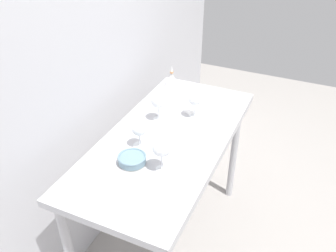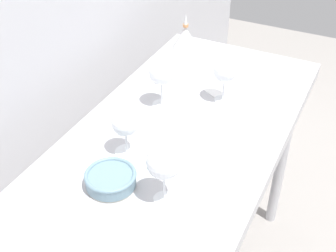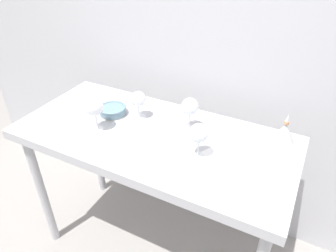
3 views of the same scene
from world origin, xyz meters
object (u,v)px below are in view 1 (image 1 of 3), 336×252
Objects in this scene: wine_glass_far_right at (158,102)px; tasting_bowl at (132,159)px; wine_glass_far_left at (139,129)px; tasting_sheet_upper at (189,104)px; decanter_funnel at (172,79)px; wine_glass_near_left at (162,148)px; wine_glass_near_right at (195,99)px.

wine_glass_far_right is 0.44m from tasting_bowl.
wine_glass_far_left is 0.55m from tasting_sheet_upper.
wine_glass_near_left is at bearing -158.98° from decanter_funnel.
wine_glass_near_right reaches higher than wine_glass_far_left.
wine_glass_near_left is 0.92m from decanter_funnel.
wine_glass_near_left reaches higher than decanter_funnel.
tasting_bowl is at bearing -166.57° from wine_glass_far_left.
decanter_funnel reaches higher than tasting_sheet_upper.
wine_glass_near_left reaches higher than wine_glass_near_right.
wine_glass_far_right is 0.22m from wine_glass_near_right.
tasting_bowl is 0.89m from decanter_funnel.
wine_glass_far_left is (0.13, 0.19, -0.02)m from wine_glass_near_left.
tasting_bowl is (-0.68, 0.04, 0.02)m from tasting_sheet_upper.
wine_glass_far_right is 1.12× the size of decanter_funnel.
wine_glass_near_right is 0.58m from tasting_bowl.
wine_glass_far_left is 0.17m from tasting_bowl.
wine_glass_near_left is 0.69m from tasting_sheet_upper.
wine_glass_far_left is (-0.28, -0.02, -0.02)m from wine_glass_far_right.
wine_glass_near_right is 0.64× the size of tasting_sheet_upper.
tasting_sheet_upper is at bearing 34.74° from wine_glass_near_right.
wine_glass_near_right reaches higher than decanter_funnel.
tasting_sheet_upper is 1.80× the size of tasting_bowl.
wine_glass_near_left is at bearing -152.23° from wine_glass_far_right.
decanter_funnel reaches higher than tasting_bowl.
decanter_funnel is (0.44, 0.11, -0.08)m from wine_glass_far_right.
wine_glass_far_right is 0.66× the size of tasting_sheet_upper.
decanter_funnel is at bearing 42.76° from wine_glass_near_right.
wine_glass_far_left reaches higher than tasting_sheet_upper.
wine_glass_near_right is 1.10× the size of wine_glass_far_left.
wine_glass_near_right is 0.54m from wine_glass_near_left.
wine_glass_near_left is (-0.54, -0.03, 0.01)m from wine_glass_near_right.
tasting_sheet_upper is at bearing -20.82° from wine_glass_far_right.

